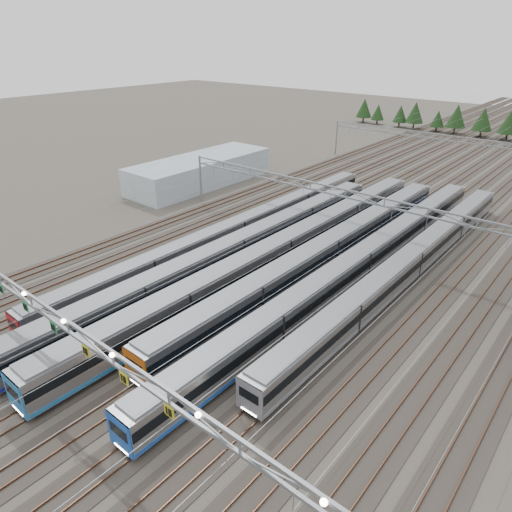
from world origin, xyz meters
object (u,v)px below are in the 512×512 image
Objects in this scene: gantry_far at (457,144)px; west_shed at (201,171)px; train_a at (238,230)px; train_d at (328,251)px; gantry_near at (67,329)px; train_e at (359,263)px; train_c at (281,251)px; train_b at (236,250)px; gantry_mid at (345,200)px; train_f at (410,262)px.

gantry_far reaches higher than west_shed.
train_d reaches higher than train_a.
gantry_near is at bearing -53.11° from west_shed.
train_d is 33.23m from gantry_near.
west_shed is (-24.32, 16.30, 0.64)m from train_a.
train_e is 33.68m from gantry_near.
gantry_far is (-6.75, 52.53, 4.39)m from train_e.
train_c is 1.18× the size of gantry_far.
train_a is at bearing 130.01° from train_b.
gantry_near reaches higher than gantry_far.
train_e is at bearing 20.89° from train_c.
gantry_near reaches higher than train_a.
train_a is 0.93× the size of train_c.
west_shed is at bearing 143.07° from train_b.
train_a is at bearing -141.08° from gantry_mid.
train_a is 18.07m from train_e.
train_c is 15.52m from train_f.
west_shed is (-33.32, 18.18, 0.40)m from train_c.
gantry_near reaches higher than gantry_mid.
gantry_near is (-11.30, -36.81, 5.15)m from train_f.
gantry_near reaches higher than train_c.
west_shed is (-35.53, 47.33, -4.54)m from gantry_near.
gantry_mid is (6.75, 14.45, 4.29)m from train_b.
gantry_mid is at bearing 89.93° from gantry_near.
gantry_far reaches higher than train_b.
train_e is 44.82m from west_shed.
train_c reaches higher than train_f.
train_b is 16.51m from gantry_mid.
train_d is at bearing 38.86° from train_c.
train_c is at bearing -101.60° from gantry_mid.
train_c reaches higher than train_b.
train_b is 27.00m from gantry_near.
train_a is at bearing 168.22° from train_c.
train_d is 1.04× the size of gantry_far.
train_f is 12.54m from gantry_mid.
train_d is 4.51m from train_e.
train_c is at bearing -159.11° from train_e.
west_shed reaches higher than train_d.
train_e reaches higher than train_f.
train_c is 1.14× the size of train_d.
gantry_mid is 1.00× the size of gantry_far.
gantry_mid and gantry_far have the same top height.
gantry_far reaches higher than train_d.
west_shed is at bearing -133.27° from gantry_far.
gantry_near reaches higher than train_d.
train_c is at bearing -11.78° from train_a.
gantry_far reaches higher than train_a.
train_a is 1.04× the size of train_f.
train_a is 1.10× the size of gantry_mid.
train_f is 1.98× the size of west_shed.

